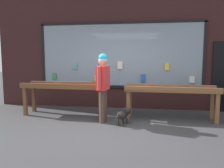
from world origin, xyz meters
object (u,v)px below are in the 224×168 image
at_px(display_table_right, 171,93).
at_px(small_dog, 123,114).
at_px(person_browsing, 103,82).
at_px(display_table_left, 65,89).

height_order(display_table_right, small_dog, display_table_right).
relative_size(person_browsing, small_dog, 3.18).
relative_size(display_table_right, small_dog, 4.45).
xyz_separation_m(display_table_right, person_browsing, (-1.70, -0.55, 0.30)).
bearing_deg(display_table_right, display_table_left, -179.98).
bearing_deg(display_table_left, display_table_right, 0.02).
relative_size(display_table_left, small_dog, 4.45).
bearing_deg(display_table_left, small_dog, -21.65).
height_order(person_browsing, small_dog, person_browsing).
distance_m(display_table_left, small_dog, 1.92).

